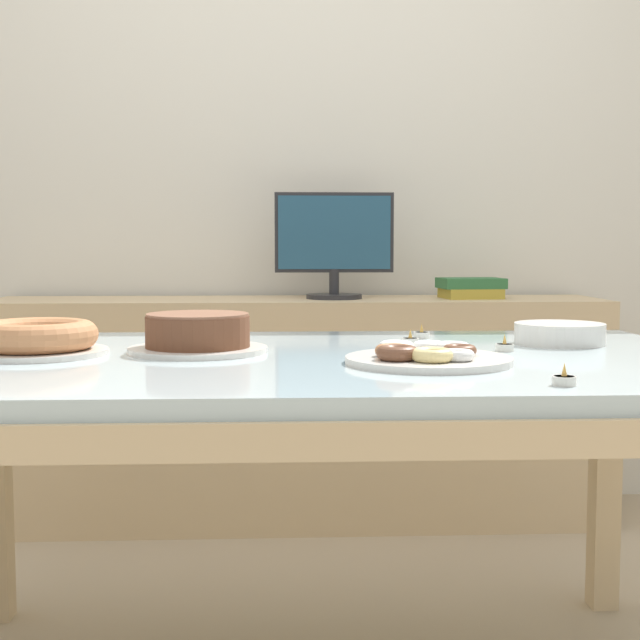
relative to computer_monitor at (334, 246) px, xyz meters
The scene contains 13 objects.
wall_back 0.45m from the computer_monitor, 113.34° to the left, with size 8.00×0.10×2.60m, color silver.
dining_table 1.35m from the computer_monitor, 95.67° to the right, with size 1.76×1.08×0.76m.
sideboard 0.61m from the computer_monitor, behind, with size 2.18×0.44×0.80m.
computer_monitor is the anchor object (origin of this frame).
book_stack 0.52m from the computer_monitor, ahead, with size 0.24×0.19×0.07m.
cake_chocolate_round 1.31m from the computer_monitor, 106.79° to the right, with size 0.30×0.30×0.09m.
cake_golden_bundt 1.48m from the computer_monitor, 119.27° to the right, with size 0.30×0.30×0.07m.
pastry_platter 1.47m from the computer_monitor, 86.46° to the right, with size 0.33×0.33×0.04m.
plate_stack 1.23m from the computer_monitor, 67.74° to the right, with size 0.21×0.21×0.05m.
tealight_centre 1.15m from the computer_monitor, 84.54° to the right, with size 0.04×0.04×0.04m.
tealight_left_edge 1.31m from the computer_monitor, 76.75° to the right, with size 0.04×0.04×0.04m.
tealight_near_cakes 1.02m from the computer_monitor, 80.90° to the right, with size 0.04×0.04×0.04m.
tealight_right_edge 1.77m from the computer_monitor, 81.07° to the right, with size 0.04×0.04×0.04m.
Camera 1 is at (-0.07, -1.87, 1.00)m, focal length 50.00 mm.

